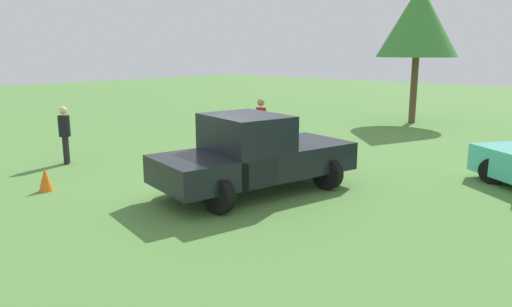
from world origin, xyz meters
name	(u,v)px	position (x,y,z in m)	size (l,w,h in m)	color
ground_plane	(227,186)	(0.00, 0.00, 0.00)	(80.00, 80.00, 0.00)	#54843D
pickup_truck	(252,153)	(-0.82, 0.01, 0.92)	(2.89, 4.89, 1.80)	black
person_bystander	(261,123)	(1.76, -3.21, 0.99)	(0.39, 0.39, 1.74)	#7A6B51
person_visitor	(65,132)	(5.08, 1.42, 0.92)	(0.45, 0.45, 1.64)	black
tree_back_right	(418,21)	(1.27, -12.89, 4.42)	(3.47, 3.47, 5.97)	brown
traffic_cone	(45,179)	(2.80, 3.08, 0.28)	(0.32, 0.32, 0.55)	orange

